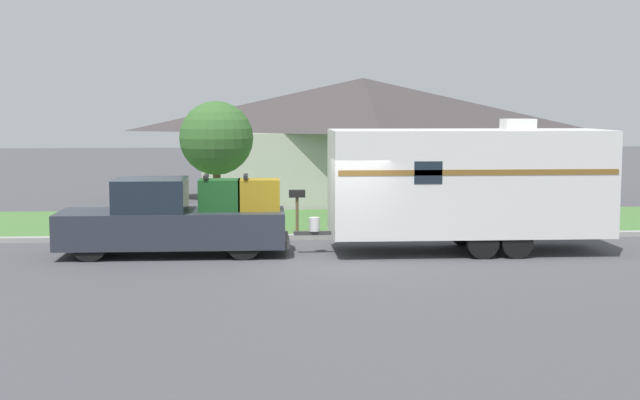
{
  "coord_description": "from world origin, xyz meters",
  "views": [
    {
      "loc": [
        -1.96,
        -21.59,
        3.84
      ],
      "look_at": [
        -0.4,
        1.28,
        1.4
      ],
      "focal_mm": 50.0,
      "sensor_mm": 36.0,
      "label": 1
    }
  ],
  "objects": [
    {
      "name": "ground_plane",
      "position": [
        0.0,
        0.0,
        0.0
      ],
      "size": [
        120.0,
        120.0,
        0.0
      ],
      "primitive_type": "plane",
      "color": "#47474C"
    },
    {
      "name": "curb_strip",
      "position": [
        0.0,
        3.75,
        0.07
      ],
      "size": [
        80.0,
        0.3,
        0.14
      ],
      "color": "#999993",
      "rests_on": "ground_plane"
    },
    {
      "name": "lawn_strip",
      "position": [
        0.0,
        7.4,
        0.01
      ],
      "size": [
        80.0,
        7.0,
        0.03
      ],
      "color": "#477538",
      "rests_on": "ground_plane"
    },
    {
      "name": "house_across_street",
      "position": [
        2.28,
        14.8,
        2.57
      ],
      "size": [
        13.7,
        8.18,
        4.95
      ],
      "color": "#B2B2A8",
      "rests_on": "ground_plane"
    },
    {
      "name": "pickup_truck",
      "position": [
        -4.14,
        1.28,
        0.92
      ],
      "size": [
        5.87,
        1.97,
        2.07
      ],
      "color": "black",
      "rests_on": "ground_plane"
    },
    {
      "name": "travel_trailer",
      "position": [
        3.49,
        1.28,
        1.84
      ],
      "size": [
        8.17,
        2.49,
        3.49
      ],
      "color": "black",
      "rests_on": "ground_plane"
    },
    {
      "name": "mailbox",
      "position": [
        -0.86,
        4.55,
        1.04
      ],
      "size": [
        0.48,
        0.2,
        1.36
      ],
      "color": "brown",
      "rests_on": "ground_plane"
    },
    {
      "name": "tree_in_yard",
      "position": [
        -3.28,
        5.96,
        2.83
      ],
      "size": [
        2.27,
        2.27,
        3.98
      ],
      "color": "brown",
      "rests_on": "ground_plane"
    }
  ]
}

